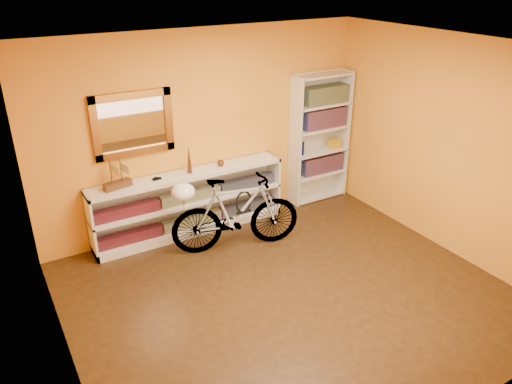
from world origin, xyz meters
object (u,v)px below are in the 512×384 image
console_unit (190,203)px  bookcase (319,138)px  bicycle (236,213)px  helmet (183,192)px

console_unit → bookcase: (2.10, 0.03, 0.52)m
bookcase → bicycle: size_ratio=1.15×
helmet → console_unit: bearing=60.9°
console_unit → bookcase: 2.16m
helmet → bookcase: bearing=12.7°
bicycle → helmet: size_ratio=5.83×
console_unit → bookcase: bearing=0.7°
bookcase → helmet: size_ratio=6.72×
bicycle → helmet: (-0.61, 0.16, 0.37)m
console_unit → bicycle: 0.75m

